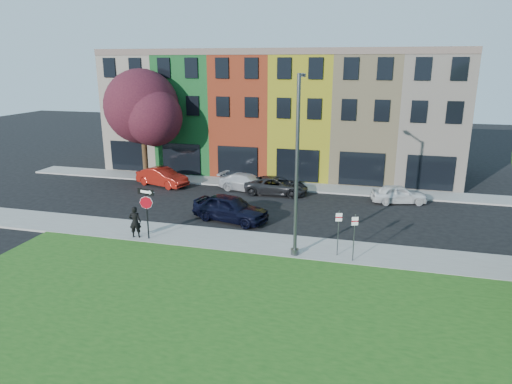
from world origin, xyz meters
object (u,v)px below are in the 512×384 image
(man, at_px, (135,222))
(sedan_near, at_px, (230,208))
(street_lamp, at_px, (297,167))
(stop_sign, at_px, (146,203))

(man, height_order, sedan_near, man)
(sedan_near, bearing_deg, street_lamp, -116.95)
(man, height_order, street_lamp, street_lamp)
(stop_sign, bearing_deg, sedan_near, 63.24)
(man, relative_size, street_lamp, 0.20)
(stop_sign, height_order, street_lamp, street_lamp)
(sedan_near, bearing_deg, man, 149.94)
(sedan_near, bearing_deg, stop_sign, 155.87)
(man, xyz_separation_m, street_lamp, (8.90, 0.10, 3.58))
(sedan_near, distance_m, street_lamp, 7.37)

